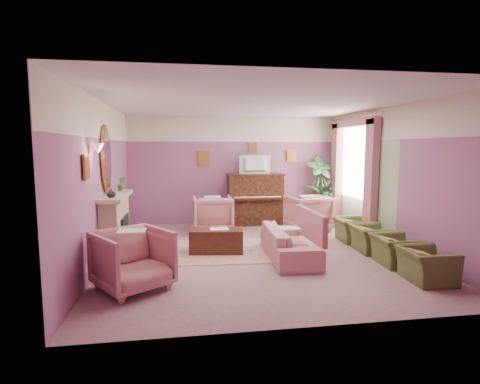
{
  "coord_description": "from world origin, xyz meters",
  "views": [
    {
      "loc": [
        -1.36,
        -6.8,
        1.99
      ],
      "look_at": [
        -0.25,
        0.4,
        1.13
      ],
      "focal_mm": 28.0,
      "sensor_mm": 36.0,
      "label": 1
    }
  ],
  "objects": [
    {
      "name": "floor",
      "position": [
        0.0,
        0.0,
        0.0
      ],
      "size": [
        5.5,
        6.0,
        0.01
      ],
      "primitive_type": "cube",
      "color": "gray",
      "rests_on": "ground"
    },
    {
      "name": "ceiling",
      "position": [
        0.0,
        0.0,
        2.8
      ],
      "size": [
        5.5,
        6.0,
        0.01
      ],
      "primitive_type": "cube",
      "color": "silver",
      "rests_on": "wall_back"
    },
    {
      "name": "wall_back",
      "position": [
        0.0,
        3.0,
        1.4
      ],
      "size": [
        5.5,
        0.02,
        2.8
      ],
      "primitive_type": "cube",
      "color": "#784B79",
      "rests_on": "floor"
    },
    {
      "name": "wall_front",
      "position": [
        0.0,
        -3.0,
        1.4
      ],
      "size": [
        5.5,
        0.02,
        2.8
      ],
      "primitive_type": "cube",
      "color": "#784B79",
      "rests_on": "floor"
    },
    {
      "name": "wall_left",
      "position": [
        -2.75,
        0.0,
        1.4
      ],
      "size": [
        0.02,
        6.0,
        2.8
      ],
      "primitive_type": "cube",
      "color": "#784B79",
      "rests_on": "floor"
    },
    {
      "name": "wall_right",
      "position": [
        2.75,
        0.0,
        1.4
      ],
      "size": [
        0.02,
        6.0,
        2.8
      ],
      "primitive_type": "cube",
      "color": "#784B79",
      "rests_on": "floor"
    },
    {
      "name": "picture_rail_band",
      "position": [
        0.0,
        2.99,
        2.47
      ],
      "size": [
        5.5,
        0.01,
        0.65
      ],
      "primitive_type": "cube",
      "color": "beige",
      "rests_on": "wall_back"
    },
    {
      "name": "stripe_panel",
      "position": [
        2.73,
        1.3,
        1.07
      ],
      "size": [
        0.01,
        3.0,
        2.15
      ],
      "primitive_type": "cube",
      "color": "#9FB38F",
      "rests_on": "wall_right"
    },
    {
      "name": "fireplace_surround",
      "position": [
        -2.59,
        0.2,
        0.55
      ],
      "size": [
        0.3,
        1.4,
        1.1
      ],
      "primitive_type": "cube",
      "color": "#BAAC8A",
      "rests_on": "floor"
    },
    {
      "name": "fireplace_inset",
      "position": [
        -2.49,
        0.2,
        0.4
      ],
      "size": [
        0.18,
        0.72,
        0.68
      ],
      "primitive_type": "cube",
      "color": "black",
      "rests_on": "floor"
    },
    {
      "name": "fire_ember",
      "position": [
        -2.45,
        0.2,
        0.22
      ],
      "size": [
        0.06,
        0.54,
        0.1
      ],
      "primitive_type": "cube",
      "color": "#FF4A1C",
      "rests_on": "floor"
    },
    {
      "name": "mantel_shelf",
      "position": [
        -2.56,
        0.2,
        1.12
      ],
      "size": [
        0.4,
        1.55,
        0.07
      ],
      "primitive_type": "cube",
      "color": "#BAAC8A",
      "rests_on": "fireplace_surround"
    },
    {
      "name": "hearth",
      "position": [
        -2.39,
        0.2,
        0.01
      ],
      "size": [
        0.55,
        1.5,
        0.02
      ],
      "primitive_type": "cube",
      "color": "#BAAC8A",
      "rests_on": "floor"
    },
    {
      "name": "mirror_frame",
      "position": [
        -2.7,
        0.2,
        1.8
      ],
      "size": [
        0.04,
        0.72,
        1.2
      ],
      "primitive_type": "ellipsoid",
      "color": "#B37735",
      "rests_on": "wall_left"
    },
    {
      "name": "mirror_glass",
      "position": [
        -2.67,
        0.2,
        1.8
      ],
      "size": [
        0.01,
        0.6,
        1.06
      ],
      "primitive_type": "ellipsoid",
      "color": "silver",
      "rests_on": "wall_left"
    },
    {
      "name": "sconce_shade",
      "position": [
        -2.62,
        -0.85,
        1.98
      ],
      "size": [
        0.2,
        0.2,
        0.16
      ],
      "primitive_type": "cone",
      "color": "#DB8E88",
      "rests_on": "wall_left"
    },
    {
      "name": "piano",
      "position": [
        0.5,
        2.68,
        0.65
      ],
      "size": [
        1.4,
        0.6,
        1.3
      ],
      "primitive_type": "cube",
      "color": "#351D10",
      "rests_on": "floor"
    },
    {
      "name": "piano_keyshelf",
      "position": [
        0.5,
        2.33,
        0.72
      ],
      "size": [
        1.3,
        0.12,
        0.06
      ],
      "primitive_type": "cube",
      "color": "#351D10",
      "rests_on": "piano"
    },
    {
      "name": "piano_keys",
      "position": [
        0.5,
        2.33,
        0.76
      ],
      "size": [
        1.2,
        0.08,
        0.02
      ],
      "primitive_type": "cube",
      "color": "silver",
      "rests_on": "piano"
    },
    {
      "name": "piano_top",
      "position": [
        0.5,
        2.68,
        1.31
      ],
      "size": [
        1.45,
        0.65,
        0.04
      ],
      "primitive_type": "cube",
      "color": "#351D10",
      "rests_on": "piano"
    },
    {
      "name": "television",
      "position": [
        0.5,
        2.63,
        1.6
      ],
      "size": [
        0.8,
        0.12,
        0.48
      ],
      "primitive_type": "imported",
      "color": "black",
      "rests_on": "piano"
    },
    {
      "name": "print_back_left",
      "position": [
        -0.8,
        2.96,
        1.72
      ],
      "size": [
        0.3,
        0.03,
        0.38
      ],
      "primitive_type": "cube",
      "color": "#B37735",
      "rests_on": "wall_back"
    },
    {
      "name": "print_back_right",
      "position": [
        1.55,
        2.96,
        1.78
      ],
      "size": [
        0.26,
        0.03,
        0.34
      ],
      "primitive_type": "cube",
      "color": "#B37735",
      "rests_on": "wall_back"
    },
    {
      "name": "print_back_mid",
      "position": [
        0.5,
        2.96,
        2.0
      ],
      "size": [
        0.22,
        0.03,
        0.26
      ],
      "primitive_type": "cube",
      "color": "#B37735",
      "rests_on": "wall_back"
    },
    {
      "name": "print_left_wall",
      "position": [
        -2.71,
        -1.2,
        1.72
      ],
      "size": [
        0.03,
        0.28,
        0.36
      ],
      "primitive_type": "cube",
      "color": "#B37735",
      "rests_on": "wall_left"
    },
    {
      "name": "window_blind",
      "position": [
        2.7,
        1.55,
        1.7
      ],
      "size": [
        0.03,
        1.4,
        1.8
      ],
      "primitive_type": "cube",
      "color": "beige",
      "rests_on": "wall_right"
    },
    {
      "name": "curtain_left",
      "position": [
        2.62,
        0.63,
        1.3
      ],
      "size": [
        0.16,
        0.34,
        2.6
      ],
      "primitive_type": "cube",
      "color": "#AB5D6C",
      "rests_on": "floor"
    },
    {
      "name": "curtain_right",
      "position": [
        2.62,
        2.47,
        1.3
      ],
      "size": [
        0.16,
        0.34,
        2.6
      ],
      "primitive_type": "cube",
      "color": "#AB5D6C",
      "rests_on": "floor"
    },
    {
      "name": "pelmet",
      "position": [
        2.62,
        1.55,
        2.56
      ],
      "size": [
        0.16,
        2.2,
        0.16
      ],
      "primitive_type": "cube",
      "color": "#AB5D6C",
      "rests_on": "wall_right"
    },
    {
      "name": "mantel_plant",
      "position": [
        -2.55,
        0.75,
        1.29
      ],
      "size": [
        0.16,
        0.16,
        0.28
      ],
      "primitive_type": "imported",
      "color": "#357938",
      "rests_on": "mantel_shelf"
    },
    {
      "name": "mantel_vase",
      "position": [
        -2.55,
        -0.3,
        1.23
      ],
      "size": [
        0.16,
        0.16,
        0.16
      ],
      "primitive_type": "imported",
      "color": "beige",
      "rests_on": "mantel_shelf"
    },
    {
      "name": "area_rug",
      "position": [
        -0.67,
        0.25,
        0.01
      ],
      "size": [
        2.6,
        1.94,
        0.01
      ],
      "primitive_type": "cube",
      "rotation": [
        0.0,
        0.0,
        -0.06
      ],
      "color": "tan",
      "rests_on": "floor"
    },
    {
      "name": "coffee_table",
      "position": [
        -0.73,
        0.16,
        0.23
      ],
      "size": [
        1.06,
        0.63,
        0.45
      ],
      "primitive_type": "cube",
      "rotation": [
        0.0,
        0.0,
        -0.14
      ],
      "color": "#3B1D11",
      "rests_on": "floor"
    },
    {
      "name": "table_paper",
      "position": [
        -0.68,
        0.16,
        0.46
      ],
      "size": [
        0.35,
        0.28,
        0.01
      ],
      "primitive_type": "cube",
      "color": "silver",
      "rests_on": "coffee_table"
    },
    {
      "name": "sofa",
      "position": [
        0.53,
        -0.39,
        0.39
      ],
      "size": [
        0.64,
        1.91,
        0.77
      ],
      "primitive_type": "imported",
      "color": "tan",
      "rests_on": "floor"
    },
    {
      "name": "sofa_throw",
      "position": [
        0.93,
        -0.39,
        0.6
      ],
      "size": [
        0.1,
        1.45,
        0.53
      ],
      "primitive_type": "cube",
      "color": "#AB5D6C",
      "rests_on": "sofa"
    },
    {
      "name": "floral_armchair_left",
      "position": [
        -0.67,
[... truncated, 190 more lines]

